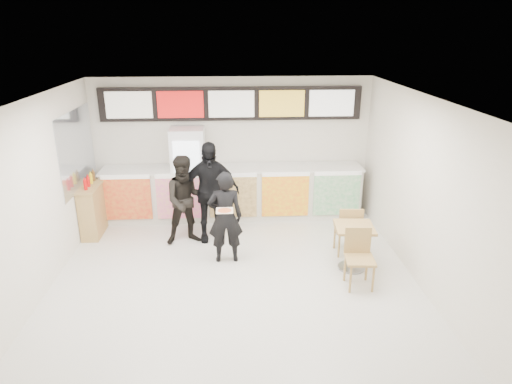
{
  "coord_description": "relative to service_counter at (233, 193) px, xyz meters",
  "views": [
    {
      "loc": [
        -0.02,
        -6.25,
        3.98
      ],
      "look_at": [
        0.39,
        1.2,
        1.26
      ],
      "focal_mm": 32.0,
      "sensor_mm": 36.0,
      "label": 1
    }
  ],
  "objects": [
    {
      "name": "pizza_slice",
      "position": [
        -0.15,
        -2.43,
        0.58
      ],
      "size": [
        0.36,
        0.36,
        0.02
      ],
      "color": "beige",
      "rests_on": "customer_main"
    },
    {
      "name": "cafe_table",
      "position": [
        2.04,
        -2.4,
        -0.02
      ],
      "size": [
        0.69,
        1.66,
        0.95
      ],
      "rotation": [
        0.0,
        0.0,
        -0.07
      ],
      "color": "tan",
      "rests_on": "floor"
    },
    {
      "name": "ceiling",
      "position": [
        -0.0,
        -3.09,
        2.43
      ],
      "size": [
        7.0,
        7.0,
        0.0
      ],
      "primitive_type": "plane",
      "rotation": [
        3.14,
        0.0,
        0.0
      ],
      "color": "white",
      "rests_on": "wall_back"
    },
    {
      "name": "wall_left",
      "position": [
        -3.0,
        -3.09,
        0.93
      ],
      "size": [
        0.0,
        7.0,
        7.0
      ],
      "primitive_type": "plane",
      "rotation": [
        1.57,
        0.0,
        1.57
      ],
      "color": "silver",
      "rests_on": "floor"
    },
    {
      "name": "floor",
      "position": [
        -0.0,
        -3.09,
        -0.57
      ],
      "size": [
        7.0,
        7.0,
        0.0
      ],
      "primitive_type": "plane",
      "color": "beige",
      "rests_on": "ground"
    },
    {
      "name": "wall_back",
      "position": [
        -0.0,
        0.41,
        0.93
      ],
      "size": [
        6.0,
        0.0,
        6.0
      ],
      "primitive_type": "plane",
      "rotation": [
        1.57,
        0.0,
        0.0
      ],
      "color": "silver",
      "rests_on": "floor"
    },
    {
      "name": "condiment_ledge",
      "position": [
        -2.82,
        -0.7,
        -0.04
      ],
      "size": [
        0.37,
        0.92,
        1.23
      ],
      "color": "tan",
      "rests_on": "floor"
    },
    {
      "name": "service_counter",
      "position": [
        0.0,
        0.0,
        0.0
      ],
      "size": [
        5.56,
        0.77,
        1.14
      ],
      "color": "silver",
      "rests_on": "floor"
    },
    {
      "name": "mirror_panel",
      "position": [
        -2.99,
        -0.64,
        1.18
      ],
      "size": [
        0.01,
        2.0,
        1.5
      ],
      "primitive_type": "cube",
      "color": "#B2B7BF",
      "rests_on": "wall_left"
    },
    {
      "name": "customer_left",
      "position": [
        -0.89,
        -1.2,
        0.3
      ],
      "size": [
        0.98,
        0.84,
        1.74
      ],
      "primitive_type": "imported",
      "rotation": [
        0.0,
        0.0,
        0.23
      ],
      "color": "black",
      "rests_on": "floor"
    },
    {
      "name": "customer_main",
      "position": [
        -0.15,
        -1.98,
        0.27
      ],
      "size": [
        0.63,
        0.44,
        1.68
      ],
      "primitive_type": "imported",
      "rotation": [
        0.0,
        0.0,
        3.2
      ],
      "color": "black",
      "rests_on": "floor"
    },
    {
      "name": "wall_right",
      "position": [
        3.0,
        -3.09,
        0.93
      ],
      "size": [
        0.0,
        7.0,
        7.0
      ],
      "primitive_type": "plane",
      "rotation": [
        1.57,
        0.0,
        -1.57
      ],
      "color": "silver",
      "rests_on": "floor"
    },
    {
      "name": "drinks_fridge",
      "position": [
        -0.93,
        0.02,
        0.43
      ],
      "size": [
        0.7,
        0.67,
        2.0
      ],
      "color": "white",
      "rests_on": "floor"
    },
    {
      "name": "customer_mid",
      "position": [
        -0.46,
        -1.08,
        0.42
      ],
      "size": [
        1.19,
        0.57,
        1.98
      ],
      "primitive_type": "imported",
      "rotation": [
        0.0,
        0.0,
        0.08
      ],
      "color": "black",
      "rests_on": "floor"
    },
    {
      "name": "menu_board",
      "position": [
        0.0,
        0.32,
        1.88
      ],
      "size": [
        5.5,
        0.14,
        0.7
      ],
      "color": "black",
      "rests_on": "wall_back"
    }
  ]
}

